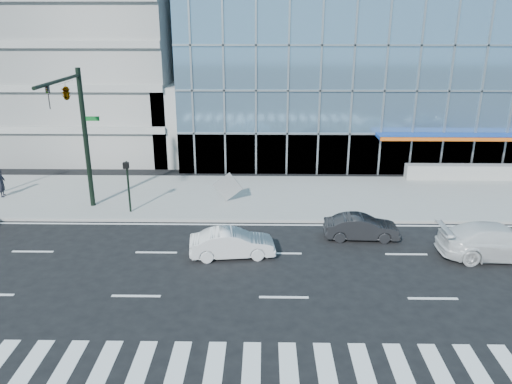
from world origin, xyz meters
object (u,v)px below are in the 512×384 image
Objects in this scene: white_sedan at (232,243)px; pedestrian at (1,182)px; white_suv at (498,241)px; ped_signal_post at (128,179)px; tilted_panel at (228,187)px; dark_sedan at (361,227)px; traffic_signal at (72,108)px.

white_sedan is 2.20× the size of pedestrian.
pedestrian is (-14.82, 7.80, 0.40)m from white_sedan.
pedestrian reaches higher than white_suv.
tilted_panel is (5.50, 1.90, -1.08)m from ped_signal_post.
dark_sedan is at bearing -117.21° from pedestrian.
tilted_panel reaches higher than white_suv.
traffic_signal is at bearing 54.02° from white_sedan.
tilted_panel is at bearing -104.87° from pedestrian.
tilted_panel is at bearing 19.03° from ped_signal_post.
pedestrian is at bearing 55.57° from white_sedan.
pedestrian is (-8.63, 2.55, -1.09)m from ped_signal_post.
white_suv is at bearing -107.26° from dark_sedan.
pedestrian is (-21.27, 5.69, 0.44)m from dark_sedan.
traffic_signal is at bearing -127.72° from pedestrian.
traffic_signal reaches higher than ped_signal_post.
traffic_signal is 4.75m from ped_signal_post.
ped_signal_post is 5.92m from tilted_panel.
white_suv reaches higher than white_sedan.
white_suv is at bearing -12.74° from traffic_signal.
pedestrian is at bearing 74.16° from white_suv.
ped_signal_post is 13.12m from dark_sedan.
white_sedan is at bearing 109.40° from dark_sedan.
pedestrian is (-6.13, 2.92, -5.11)m from traffic_signal.
pedestrian is at bearing 163.54° from ped_signal_post.
traffic_signal reaches higher than tilted_panel.
pedestrian reaches higher than white_sedan.
white_suv is 6.33m from dark_sedan.
ped_signal_post reaches higher than white_sedan.
traffic_signal is 1.45× the size of white_suv.
white_sedan is 3.07× the size of tilted_panel.
pedestrian is (-27.27, 7.70, 0.25)m from white_suv.
traffic_signal reaches higher than pedestrian.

